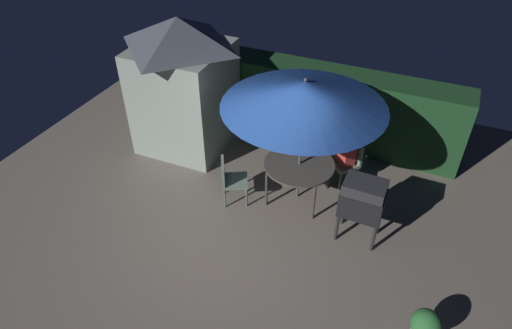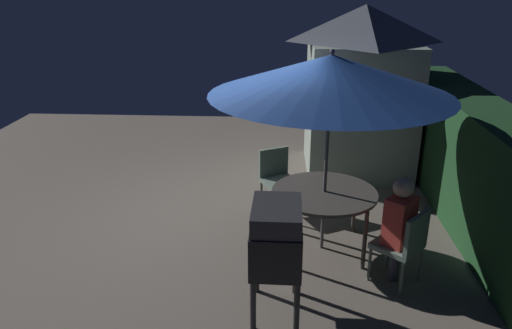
# 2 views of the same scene
# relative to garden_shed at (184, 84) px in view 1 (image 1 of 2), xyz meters

# --- Properties ---
(ground_plane) EXTENTS (11.00, 11.00, 0.00)m
(ground_plane) POSITION_rel_garden_shed_xyz_m (2.22, -2.16, -1.43)
(ground_plane) COLOR #6B6056
(hedge_backdrop) EXTENTS (6.64, 0.78, 1.66)m
(hedge_backdrop) POSITION_rel_garden_shed_xyz_m (2.22, 1.34, -0.61)
(hedge_backdrop) COLOR #193D1E
(hedge_backdrop) RESTS_ON ground
(garden_shed) EXTENTS (1.88, 1.86, 2.82)m
(garden_shed) POSITION_rel_garden_shed_xyz_m (0.00, 0.00, 0.00)
(garden_shed) COLOR gray
(garden_shed) RESTS_ON ground
(patio_table) EXTENTS (1.29, 1.29, 0.79)m
(patio_table) POSITION_rel_garden_shed_xyz_m (2.82, -0.78, -0.71)
(patio_table) COLOR #47423D
(patio_table) RESTS_ON ground
(patio_umbrella) EXTENTS (2.78, 2.78, 2.50)m
(patio_umbrella) POSITION_rel_garden_shed_xyz_m (2.82, -0.78, 0.77)
(patio_umbrella) COLOR #4C4C51
(patio_umbrella) RESTS_ON ground
(bbq_grill) EXTENTS (0.71, 0.51, 1.20)m
(bbq_grill) POSITION_rel_garden_shed_xyz_m (4.10, -1.35, -0.59)
(bbq_grill) COLOR black
(bbq_grill) RESTS_ON ground
(chair_near_shed) EXTENTS (0.65, 0.65, 0.90)m
(chair_near_shed) POSITION_rel_garden_shed_xyz_m (3.54, 0.05, -0.91)
(chair_near_shed) COLOR slate
(chair_near_shed) RESTS_ON ground
(chair_far_side) EXTENTS (0.63, 0.62, 0.90)m
(chair_far_side) POSITION_rel_garden_shed_xyz_m (1.70, -1.37, -0.91)
(chair_far_side) COLOR slate
(chair_far_side) RESTS_ON ground
(potted_plant_by_shed) EXTENTS (0.40, 0.40, 0.68)m
(potted_plant_by_shed) POSITION_rel_garden_shed_xyz_m (5.37, -3.00, -1.06)
(potted_plant_by_shed) COLOR silver
(potted_plant_by_shed) RESTS_ON ground
(person_in_red) EXTENTS (0.41, 0.40, 1.26)m
(person_in_red) POSITION_rel_garden_shed_xyz_m (3.48, -0.02, -0.65)
(person_in_red) COLOR #CC3D33
(person_in_red) RESTS_ON ground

